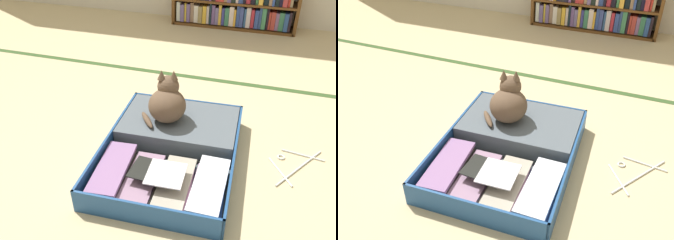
# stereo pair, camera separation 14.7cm
# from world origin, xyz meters

# --- Properties ---
(ground_plane) EXTENTS (10.00, 10.00, 0.00)m
(ground_plane) POSITION_xyz_m (0.00, 0.00, 0.00)
(ground_plane) COLOR #CDBA8A
(tatami_border) EXTENTS (4.80, 0.05, 0.00)m
(tatami_border) POSITION_xyz_m (0.00, 1.08, 0.00)
(tatami_border) COLOR #355326
(tatami_border) RESTS_ON ground_plane
(open_suitcase) EXTENTS (0.71, 0.91, 0.12)m
(open_suitcase) POSITION_xyz_m (0.08, 0.18, 0.05)
(open_suitcase) COLOR #214C86
(open_suitcase) RESTS_ON ground_plane
(black_cat) EXTENTS (0.28, 0.26, 0.28)m
(black_cat) POSITION_xyz_m (0.00, 0.32, 0.23)
(black_cat) COLOR brown
(black_cat) RESTS_ON open_suitcase
(clothes_hanger) EXTENTS (0.28, 0.35, 0.01)m
(clothes_hanger) POSITION_xyz_m (0.70, 0.27, 0.01)
(clothes_hanger) COLOR silver
(clothes_hanger) RESTS_ON ground_plane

